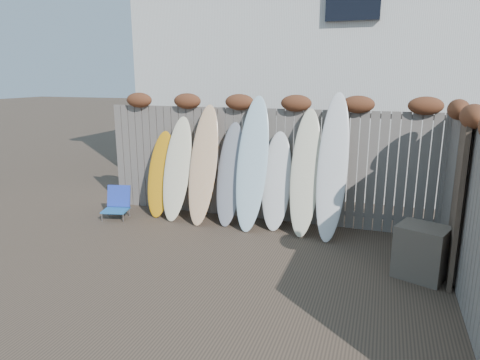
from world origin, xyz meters
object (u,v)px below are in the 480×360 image
(beach_chair, at_px, (117,203))
(surfboard_0, at_px, (161,174))
(wooden_crate, at_px, (421,252))
(lattice_panel, at_px, (456,197))

(beach_chair, relative_size, surfboard_0, 0.36)
(beach_chair, bearing_deg, wooden_crate, -9.23)
(beach_chair, distance_m, surfboard_0, 0.96)
(wooden_crate, height_order, lattice_panel, lattice_panel)
(wooden_crate, height_order, surfboard_0, surfboard_0)
(wooden_crate, relative_size, lattice_panel, 0.34)
(beach_chair, height_order, lattice_panel, lattice_panel)
(beach_chair, relative_size, wooden_crate, 0.83)
(wooden_crate, relative_size, surfboard_0, 0.43)
(beach_chair, distance_m, wooden_crate, 5.19)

